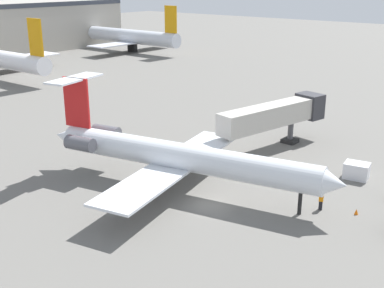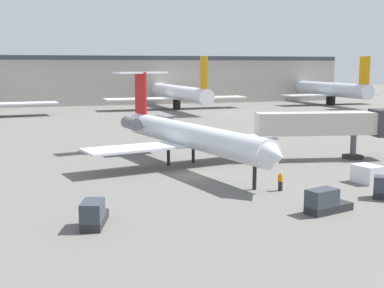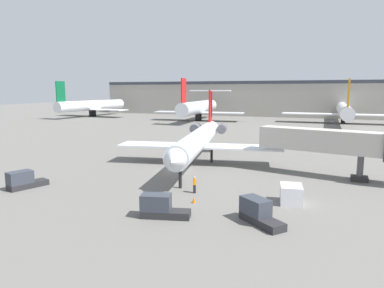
{
  "view_description": "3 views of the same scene",
  "coord_description": "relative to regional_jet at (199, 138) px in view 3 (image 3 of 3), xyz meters",
  "views": [
    {
      "loc": [
        -33.72,
        -25.43,
        20.28
      ],
      "look_at": [
        4.03,
        5.24,
        3.82
      ],
      "focal_mm": 46.24,
      "sensor_mm": 36.0,
      "label": 1
    },
    {
      "loc": [
        -15.56,
        -49.04,
        11.16
      ],
      "look_at": [
        0.65,
        1.79,
        2.93
      ],
      "focal_mm": 48.14,
      "sensor_mm": 36.0,
      "label": 2
    },
    {
      "loc": [
        18.38,
        -40.29,
        10.27
      ],
      "look_at": [
        1.45,
        0.81,
        3.38
      ],
      "focal_mm": 32.77,
      "sensor_mm": 36.0,
      "label": 3
    }
  ],
  "objects": [
    {
      "name": "ground_plane",
      "position": [
        -0.89,
        -4.93,
        -3.64
      ],
      "size": [
        400.0,
        400.0,
        0.1
      ],
      "primitive_type": "cube",
      "color": "#66635E"
    },
    {
      "name": "regional_jet",
      "position": [
        0.0,
        0.0,
        0.0
      ],
      "size": [
        23.26,
        31.62,
        10.25
      ],
      "color": "silver",
      "rests_on": "ground_plane"
    },
    {
      "name": "jet_bridge",
      "position": [
        17.95,
        -1.49,
        0.65
      ],
      "size": [
        16.77,
        6.22,
        5.92
      ],
      "color": "#B7B2A8",
      "rests_on": "ground_plane"
    },
    {
      "name": "ground_crew_marshaller",
      "position": [
        4.74,
        -13.6,
        -2.73
      ],
      "size": [
        0.42,
        0.48,
        1.69
      ],
      "color": "black",
      "rests_on": "ground_plane"
    },
    {
      "name": "baggage_tug_lead",
      "position": [
        4.7,
        -20.94,
        -2.75
      ],
      "size": [
        4.23,
        2.42,
        1.9
      ],
      "color": "#262628",
      "rests_on": "ground_plane"
    },
    {
      "name": "baggage_tug_trailing",
      "position": [
        -12.48,
        -18.94,
        -2.75
      ],
      "size": [
        2.51,
        4.23,
        1.9
      ],
      "color": "#262628",
      "rests_on": "ground_plane"
    },
    {
      "name": "baggage_tug_spare",
      "position": [
        12.32,
        -19.14,
        -2.75
      ],
      "size": [
        4.01,
        3.57,
        1.9
      ],
      "color": "#262628",
      "rests_on": "ground_plane"
    },
    {
      "name": "cargo_container_uld",
      "position": [
        14.11,
        -13.24,
        -2.74
      ],
      "size": [
        2.32,
        2.82,
        1.7
      ],
      "color": "silver",
      "rests_on": "ground_plane"
    },
    {
      "name": "traffic_cone_near",
      "position": [
        5.88,
        -16.55,
        -3.32
      ],
      "size": [
        0.36,
        0.36,
        0.55
      ],
      "color": "orange",
      "rests_on": "ground_plane"
    },
    {
      "name": "terminal_building",
      "position": [
        -0.89,
        101.07,
        3.27
      ],
      "size": [
        155.17,
        23.68,
        13.69
      ],
      "color": "#9E998E",
      "rests_on": "ground_plane"
    },
    {
      "name": "parked_airliner_west_end",
      "position": [
        -70.19,
        65.86,
        0.61
      ],
      "size": [
        29.95,
        35.47,
        13.22
      ],
      "color": "silver",
      "rests_on": "ground_plane"
    },
    {
      "name": "parked_airliner_west_mid",
      "position": [
        -25.16,
        63.88,
        0.8
      ],
      "size": [
        30.4,
        35.91,
        13.58
      ],
      "color": "silver",
      "rests_on": "ground_plane"
    },
    {
      "name": "parked_airliner_centre",
      "position": [
        19.57,
        71.56,
        0.52
      ],
      "size": [
        36.62,
        43.51,
        13.05
      ],
      "color": "white",
      "rests_on": "ground_plane"
    }
  ]
}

